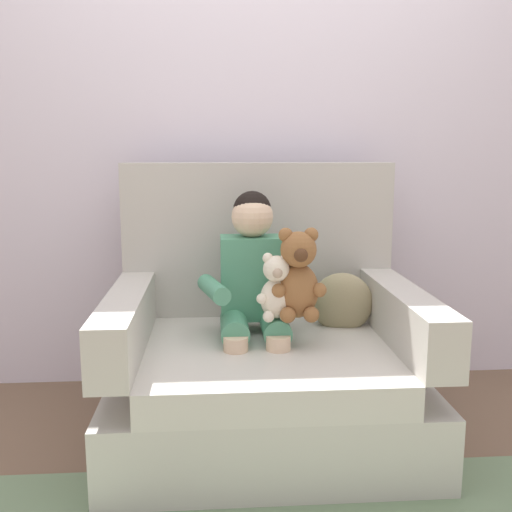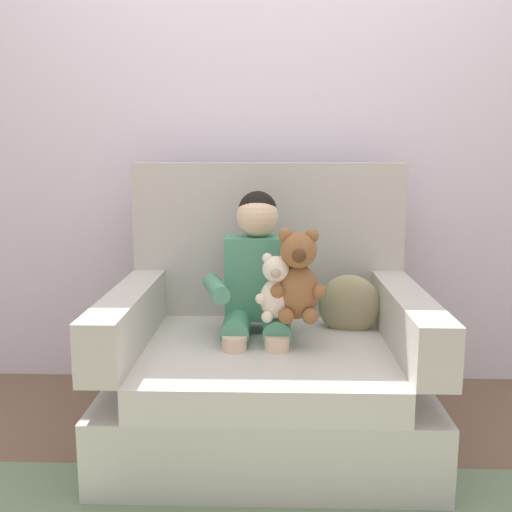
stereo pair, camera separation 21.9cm
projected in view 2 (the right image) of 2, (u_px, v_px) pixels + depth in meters
ground_plane at (267, 437)px, 2.37m from camera, size 8.00×8.00×0.00m
back_wall at (269, 118)px, 2.83m from camera, size 6.00×0.10×2.60m
armchair at (267, 356)px, 2.38m from camera, size 1.21×0.99×1.09m
seated_child at (257, 284)px, 2.35m from camera, size 0.45×0.39×0.82m
plush_cream at (276, 289)px, 2.19m from camera, size 0.15×0.12×0.26m
plush_brown at (298, 278)px, 2.19m from camera, size 0.21×0.17×0.35m
throw_pillow at (349, 305)px, 2.46m from camera, size 0.28×0.16×0.26m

